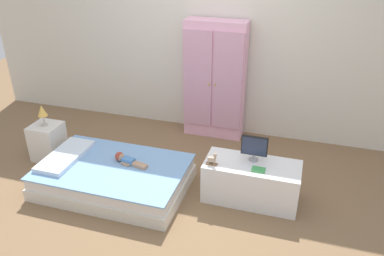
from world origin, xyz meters
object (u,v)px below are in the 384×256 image
at_px(rocking_horse_toy, 213,159).
at_px(book_green, 258,170).
at_px(wardrobe, 215,80).
at_px(bed, 114,177).
at_px(nightstand, 48,142).
at_px(table_lamp, 42,111).
at_px(doll, 125,159).
at_px(tv_stand, 251,181).
at_px(tv_monitor, 254,147).

relative_size(rocking_horse_toy, book_green, 1.05).
bearing_deg(rocking_horse_toy, wardrobe, 103.64).
relative_size(bed, nightstand, 3.49).
distance_m(table_lamp, rocking_horse_toy, 2.08).
bearing_deg(wardrobe, table_lamp, -145.44).
bearing_deg(doll, tv_stand, 5.40).
relative_size(bed, wardrobe, 1.01).
distance_m(nightstand, rocking_horse_toy, 2.09).
xyz_separation_m(nightstand, wardrobe, (1.72, 1.18, 0.54)).
height_order(doll, wardrobe, wardrobe).
bearing_deg(tv_stand, rocking_horse_toy, -161.02).
distance_m(tv_monitor, rocking_horse_toy, 0.42).
bearing_deg(bed, doll, 49.35).
bearing_deg(tv_stand, bed, -170.65).
height_order(bed, table_lamp, table_lamp).
bearing_deg(doll, tv_monitor, 8.57).
height_order(doll, nightstand, nightstand).
height_order(table_lamp, tv_monitor, table_lamp).
height_order(table_lamp, tv_stand, table_lamp).
height_order(bed, tv_monitor, tv_monitor).
bearing_deg(tv_monitor, tv_stand, -84.93).
distance_m(nightstand, tv_monitor, 2.45).
distance_m(bed, rocking_horse_toy, 1.10).
xyz_separation_m(nightstand, table_lamp, (-0.00, 0.00, 0.39)).
bearing_deg(nightstand, rocking_horse_toy, -6.01).
xyz_separation_m(doll, tv_monitor, (1.31, 0.20, 0.26)).
bearing_deg(bed, table_lamp, 162.53).
xyz_separation_m(tv_stand, tv_monitor, (-0.01, 0.07, 0.36)).
relative_size(doll, wardrobe, 0.26).
height_order(wardrobe, rocking_horse_toy, wardrobe).
distance_m(doll, wardrobe, 1.59).
bearing_deg(nightstand, bed, -17.47).
height_order(doll, book_green, book_green).
bearing_deg(wardrobe, nightstand, -145.44).
height_order(tv_stand, book_green, book_green).
relative_size(table_lamp, tv_stand, 0.27).
bearing_deg(rocking_horse_toy, table_lamp, 173.99).
height_order(tv_monitor, rocking_horse_toy, tv_monitor).
distance_m(bed, tv_stand, 1.43).
distance_m(bed, tv_monitor, 1.50).
bearing_deg(wardrobe, book_green, -60.34).
relative_size(wardrobe, rocking_horse_toy, 11.31).
bearing_deg(bed, book_green, 5.23).
xyz_separation_m(table_lamp, book_green, (2.50, -0.19, -0.19)).
relative_size(doll, table_lamp, 1.56).
bearing_deg(tv_monitor, table_lamp, 179.61).
bearing_deg(bed, tv_monitor, 12.26).
distance_m(doll, book_green, 1.39).
height_order(nightstand, wardrobe, wardrobe).
bearing_deg(wardrobe, tv_monitor, -59.63).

